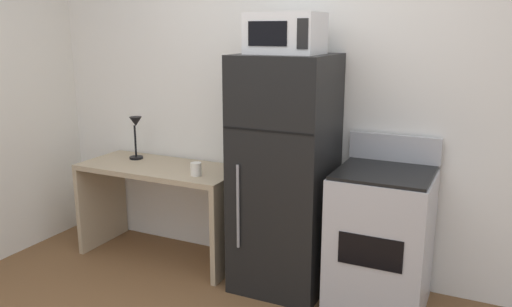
# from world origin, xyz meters

# --- Properties ---
(wall_back_white) EXTENTS (5.00, 0.10, 2.60)m
(wall_back_white) POSITION_xyz_m (0.00, 1.70, 1.30)
(wall_back_white) COLOR white
(wall_back_white) RESTS_ON ground
(desk) EXTENTS (1.28, 0.56, 0.75)m
(desk) POSITION_xyz_m (-1.03, 1.35, 0.53)
(desk) COLOR tan
(desk) RESTS_ON ground
(desk_lamp) EXTENTS (0.14, 0.12, 0.35)m
(desk_lamp) POSITION_xyz_m (-1.32, 1.43, 0.99)
(desk_lamp) COLOR black
(desk_lamp) RESTS_ON desk
(coffee_mug) EXTENTS (0.08, 0.08, 0.09)m
(coffee_mug) POSITION_xyz_m (-0.64, 1.24, 0.80)
(coffee_mug) COLOR white
(coffee_mug) RESTS_ON desk
(refrigerator) EXTENTS (0.62, 0.63, 1.63)m
(refrigerator) POSITION_xyz_m (0.02, 1.33, 0.81)
(refrigerator) COLOR black
(refrigerator) RESTS_ON ground
(microwave) EXTENTS (0.46, 0.35, 0.26)m
(microwave) POSITION_xyz_m (0.02, 1.31, 1.76)
(microwave) COLOR silver
(microwave) RESTS_ON refrigerator
(oven_range) EXTENTS (0.60, 0.61, 1.10)m
(oven_range) POSITION_xyz_m (0.70, 1.33, 0.47)
(oven_range) COLOR #B7B7BC
(oven_range) RESTS_ON ground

